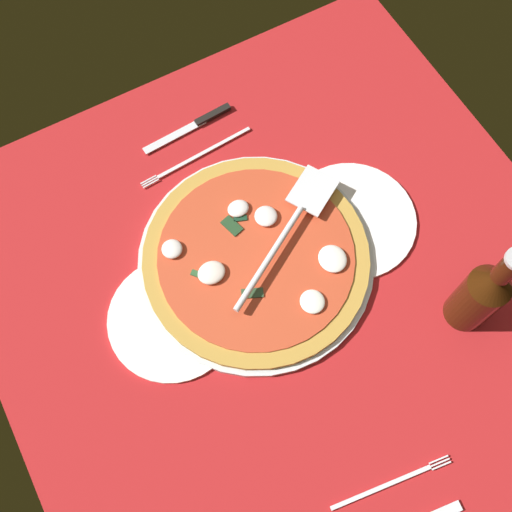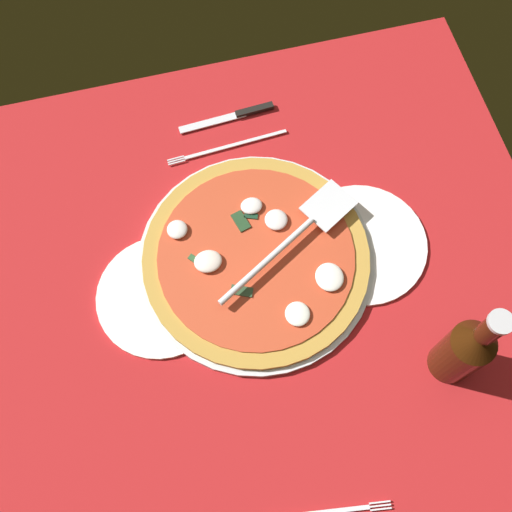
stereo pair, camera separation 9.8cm
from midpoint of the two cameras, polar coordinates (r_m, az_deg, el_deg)
name	(u,v)px [view 1 (the left image)]	position (r cm, az deg, el deg)	size (l,w,h in cm)	color
ground_plane	(282,284)	(99.21, -0.36, -2.95)	(91.39, 91.39, 0.80)	#A81C1E
checker_pattern	(283,283)	(98.79, -0.36, -2.86)	(91.39, 91.39, 0.10)	silver
pizza_pan	(256,260)	(99.56, -2.80, -0.71)	(37.87, 37.87, 1.33)	silver
dinner_plate_left	(173,319)	(98.00, -10.49, -6.04)	(20.22, 20.22, 1.00)	white
dinner_plate_right	(352,220)	(103.08, 6.12, 2.98)	(21.29, 21.29, 1.00)	white
pizza	(256,257)	(98.29, -2.81, -0.40)	(36.19, 36.19, 2.66)	#B98B38
pizza_server	(288,229)	(97.53, 0.08, 2.13)	(25.69, 16.89, 1.00)	silver
place_setting_near	(390,511)	(93.58, 9.05, -22.49)	(20.89, 15.72, 1.40)	white
place_setting_far	(196,141)	(111.26, -8.07, 10.14)	(22.73, 13.98, 1.40)	white
beer_bottle	(482,294)	(92.88, 17.26, -3.72)	(6.38, 6.38, 22.40)	#321707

